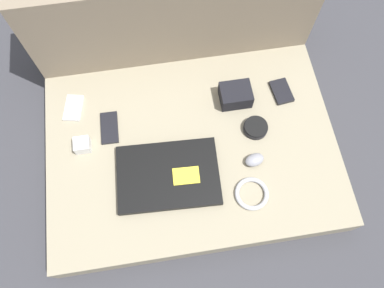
# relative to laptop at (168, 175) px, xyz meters

# --- Properties ---
(ground_plane) EXTENTS (8.00, 8.00, 0.00)m
(ground_plane) POSITION_rel_laptop_xyz_m (0.10, 0.10, -0.12)
(ground_plane) COLOR #38383D
(couch_seat) EXTENTS (1.03, 0.73, 0.11)m
(couch_seat) POSITION_rel_laptop_xyz_m (0.10, 0.10, -0.07)
(couch_seat) COLOR gray
(couch_seat) RESTS_ON ground_plane
(couch_backrest) EXTENTS (1.03, 0.20, 0.48)m
(couch_backrest) POSITION_rel_laptop_xyz_m (0.10, 0.56, 0.12)
(couch_backrest) COLOR #7F705B
(couch_backrest) RESTS_ON ground_plane
(laptop) EXTENTS (0.36, 0.26, 0.03)m
(laptop) POSITION_rel_laptop_xyz_m (0.00, 0.00, 0.00)
(laptop) COLOR black
(laptop) RESTS_ON couch_seat
(computer_mouse) EXTENTS (0.08, 0.06, 0.03)m
(computer_mouse) POSITION_rel_laptop_xyz_m (0.30, 0.01, 0.01)
(computer_mouse) COLOR gray
(computer_mouse) RESTS_ON couch_seat
(speaker_puck) EXTENTS (0.09, 0.09, 0.03)m
(speaker_puck) POSITION_rel_laptop_xyz_m (0.33, 0.13, 0.00)
(speaker_puck) COLOR black
(speaker_puck) RESTS_ON couch_seat
(phone_silver) EXTENTS (0.08, 0.11, 0.01)m
(phone_silver) POSITION_rel_laptop_xyz_m (0.47, 0.26, -0.00)
(phone_silver) COLOR black
(phone_silver) RESTS_ON couch_seat
(phone_black) EXTENTS (0.06, 0.13, 0.01)m
(phone_black) POSITION_rel_laptop_xyz_m (-0.19, 0.21, -0.01)
(phone_black) COLOR black
(phone_black) RESTS_ON couch_seat
(phone_small) EXTENTS (0.08, 0.11, 0.01)m
(phone_small) POSITION_rel_laptop_xyz_m (-0.31, 0.32, -0.01)
(phone_small) COLOR silver
(phone_small) RESTS_ON couch_seat
(camera_pouch) EXTENTS (0.11, 0.09, 0.06)m
(camera_pouch) POSITION_rel_laptop_xyz_m (0.29, 0.26, 0.02)
(camera_pouch) COLOR black
(camera_pouch) RESTS_ON couch_seat
(charger_brick) EXTENTS (0.05, 0.05, 0.04)m
(charger_brick) POSITION_rel_laptop_xyz_m (-0.28, 0.15, 0.01)
(charger_brick) COLOR silver
(charger_brick) RESTS_ON couch_seat
(cable_coil) EXTENTS (0.12, 0.12, 0.02)m
(cable_coil) POSITION_rel_laptop_xyz_m (0.27, -0.11, -0.00)
(cable_coil) COLOR #B2B2B7
(cable_coil) RESTS_ON couch_seat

